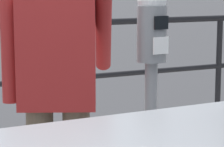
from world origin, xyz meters
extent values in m
cylinder|color=slate|center=(0.40, 0.54, 1.32)|extent=(0.16, 0.16, 0.30)
sphere|color=silver|center=(0.40, 0.54, 1.50)|extent=(0.16, 0.16, 0.16)
cube|color=black|center=(0.41, 0.46, 1.39)|extent=(0.09, 0.02, 0.07)
cube|color=white|center=(0.41, 0.46, 1.27)|extent=(0.10, 0.02, 0.09)
cube|color=maroon|center=(-0.06, 0.76, 1.22)|extent=(0.47, 0.37, 0.60)
cylinder|color=maroon|center=(-0.29, 0.86, 1.24)|extent=(0.09, 0.09, 0.56)
cylinder|color=maroon|center=(0.23, 0.80, 1.32)|extent=(0.26, 0.43, 0.49)
cylinder|color=black|center=(2.40, 2.55, 0.68)|extent=(0.06, 0.06, 1.12)
camera|label=1|loc=(-1.03, -1.89, 1.58)|focal=84.42mm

